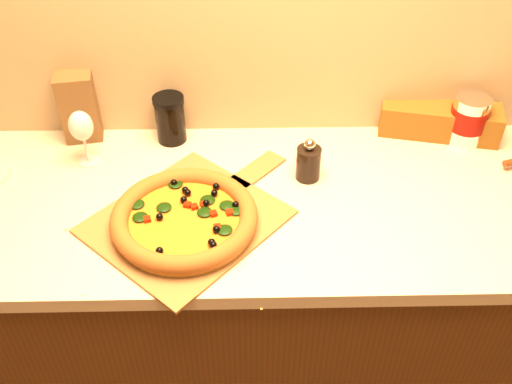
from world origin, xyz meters
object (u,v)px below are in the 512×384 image
pizza (185,218)px  wine_glass (81,127)px  pizza_peel (191,218)px  dark_jar (170,119)px  pepper_grinder (308,162)px  coffee_canister (468,119)px

pizza → wine_glass: bearing=136.7°
pizza_peel → pizza: 0.04m
pizza_peel → dark_jar: size_ratio=3.99×
pepper_grinder → dark_jar: dark_jar is taller
pizza_peel → coffee_canister: size_ratio=3.96×
pepper_grinder → dark_jar: bearing=154.2°
pizza → pepper_grinder: (0.32, 0.20, 0.02)m
pepper_grinder → pizza: bearing=-148.7°
pizza → dark_jar: 0.39m
pizza → coffee_canister: bearing=24.3°
pizza_peel → coffee_canister: (0.79, 0.33, 0.07)m
pizza_peel → wine_glass: wine_glass is taller
dark_jar → pepper_grinder: bearing=-25.8°
pizza → wine_glass: (-0.30, 0.28, 0.09)m
pizza_peel → pepper_grinder: size_ratio=4.58×
pizza → pizza_peel: bearing=70.6°
pepper_grinder → dark_jar: 0.43m
coffee_canister → wine_glass: size_ratio=0.88×
coffee_canister → wine_glass: wine_glass is taller
pizza_peel → pizza: pizza is taller
coffee_canister → pizza: bearing=-155.7°
coffee_canister → pizza_peel: bearing=-157.4°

